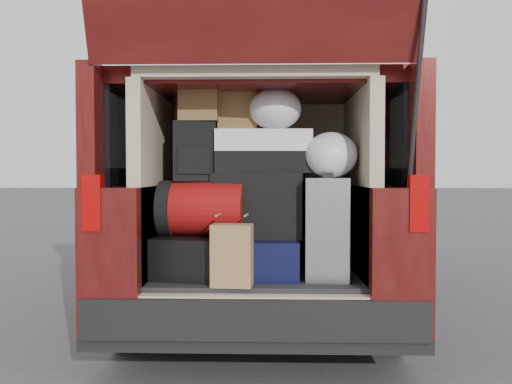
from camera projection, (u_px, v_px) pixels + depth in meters
ground at (256, 371)px, 3.22m from camera, size 80.00×80.00×0.00m
minivan at (262, 202)px, 5.04m from camera, size 1.90×5.35×2.77m
load_floor at (257, 313)px, 3.48m from camera, size 1.24×1.05×0.55m
black_hardshell at (199, 254)px, 3.37m from camera, size 0.55×0.68×0.25m
navy_hardshell at (260, 257)px, 3.32m from camera, size 0.46×0.55×0.23m
silver_roller at (328, 228)px, 3.25m from camera, size 0.29×0.42×0.60m
kraft_bag at (232, 255)px, 3.00m from camera, size 0.24×0.16×0.35m
red_duffel at (203, 208)px, 3.32m from camera, size 0.53×0.37×0.33m
black_soft_case at (259, 205)px, 3.38m from camera, size 0.59×0.39×0.40m
backpack at (195, 151)px, 3.34m from camera, size 0.27×0.17×0.37m
twotone_duffel at (263, 152)px, 3.39m from camera, size 0.60×0.32×0.26m
grocery_sack_lower at (199, 104)px, 3.34m from camera, size 0.24×0.20×0.22m
grocery_sack_upper at (236, 112)px, 3.43m from camera, size 0.26×0.23×0.24m
plastic_bag_center at (275, 109)px, 3.33m from camera, size 0.36×0.34×0.26m
plastic_bag_right at (331, 155)px, 3.26m from camera, size 0.36×0.34×0.28m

